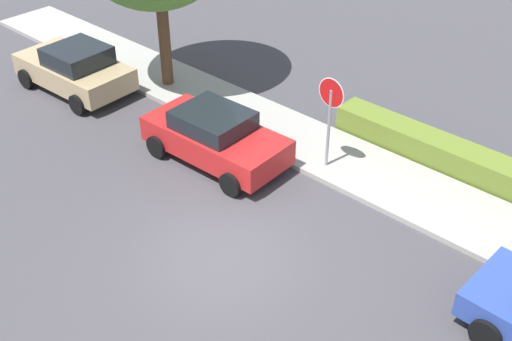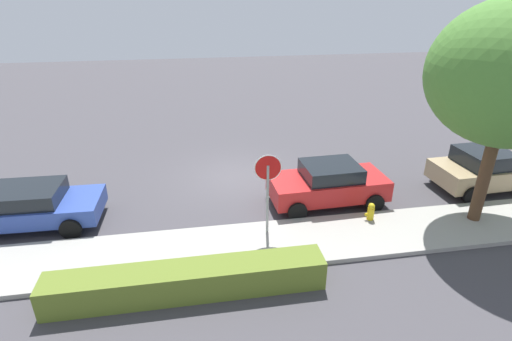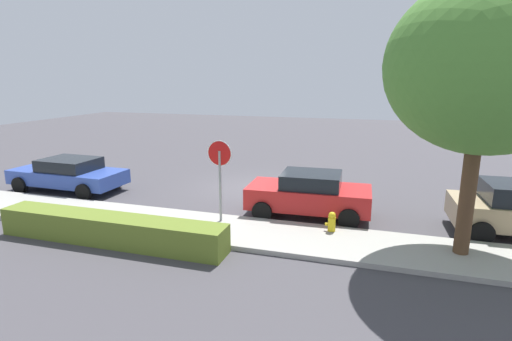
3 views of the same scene
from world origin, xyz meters
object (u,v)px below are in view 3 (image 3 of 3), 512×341
object	(u,v)px
street_tree_near_corner	(487,66)
stop_sign	(220,168)
parked_car_blue	(69,174)
fire_hydrant	(332,224)
parked_car_red	(309,194)

from	to	relation	value
street_tree_near_corner	stop_sign	bearing A→B (deg)	-2.59
stop_sign	parked_car_blue	distance (m)	7.62
stop_sign	parked_car_blue	size ratio (longest dim) A/B	0.57
parked_car_blue	fire_hydrant	xyz separation A→B (m)	(-10.69, 1.67, -0.33)
parked_car_red	street_tree_near_corner	xyz separation A→B (m)	(-4.31, 1.95, 3.96)
parked_car_red	street_tree_near_corner	size ratio (longest dim) A/B	0.59
parked_car_blue	stop_sign	bearing A→B (deg)	166.03
stop_sign	parked_car_red	size ratio (longest dim) A/B	0.66
parked_car_blue	fire_hydrant	bearing A→B (deg)	171.09
parked_car_red	street_tree_near_corner	world-z (taller)	street_tree_near_corner
parked_car_blue	street_tree_near_corner	xyz separation A→B (m)	(-14.08, 2.13, 4.03)
parked_car_red	stop_sign	bearing A→B (deg)	33.93
parked_car_blue	fire_hydrant	size ratio (longest dim) A/B	6.46
parked_car_blue	street_tree_near_corner	world-z (taller)	street_tree_near_corner
stop_sign	fire_hydrant	distance (m)	3.68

